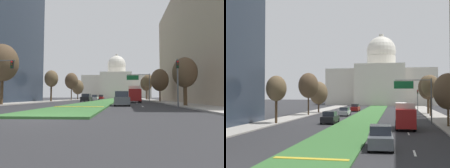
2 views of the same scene
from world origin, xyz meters
The scene contains 20 objects.
ground_plane centered at (0.00, 55.58, 0.00)m, with size 260.00×260.00×0.00m, color #2B2B2D.
grass_median centered at (0.00, 50.02, 0.07)m, with size 5.59×100.04×0.14m, color #386B33.
median_curb_nose centered at (0.00, 9.65, 0.16)m, with size 5.03×0.50×0.04m, color gold.
lane_dashes_right centered at (6.78, 31.21, 0.00)m, with size 0.16×35.14×0.01m.
sidewalk_left centered at (-12.77, 44.46, 0.07)m, with size 4.00×100.04×0.15m, color #9E9991.
sidewalk_right centered at (12.77, 44.46, 0.07)m, with size 4.00×100.04×0.15m, color #9E9991.
capitol_building centered at (0.00, 110.26, 8.41)m, with size 39.28×27.53×27.30m.
traffic_light_far_right centered at (10.27, 61.44, 3.31)m, with size 0.28×0.35×5.20m.
overhead_guide_sign centered at (8.49, 36.17, 4.64)m, with size 5.39×0.20×6.50m.
street_tree_left_mid centered at (-11.28, 31.76, 5.02)m, with size 2.91×2.91×6.90m.
street_tree_right_mid centered at (12.05, 31.74, 4.62)m, with size 3.75×3.75×6.98m.
street_tree_left_far centered at (-11.42, 48.72, 5.87)m, with size 3.95×3.95×8.36m.
street_tree_right_far centered at (11.75, 49.68, 5.68)m, with size 3.32×3.32×7.79m.
street_tree_left_distant centered at (-11.30, 56.46, 4.39)m, with size 4.02×4.02×6.92m.
street_tree_right_distant centered at (12.06, 56.72, 5.55)m, with size 4.03×4.03×8.10m.
sedan_lead_stopped centered at (4.23, 15.10, 0.86)m, with size 2.16×4.57×1.84m.
sedan_midblock centered at (-3.96, 34.16, 0.83)m, with size 2.00×4.56×1.78m.
sedan_distant centered at (-4.31, 49.24, 0.78)m, with size 1.84×4.32×1.66m.
sedan_far_horizon centered at (-4.13, 64.06, 0.83)m, with size 1.93×4.24×1.78m.
box_truck_delivery centered at (6.56, 29.02, 1.68)m, with size 2.40×6.40×3.20m.
Camera 2 is at (5.43, -9.84, 4.43)m, focal length 49.60 mm.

